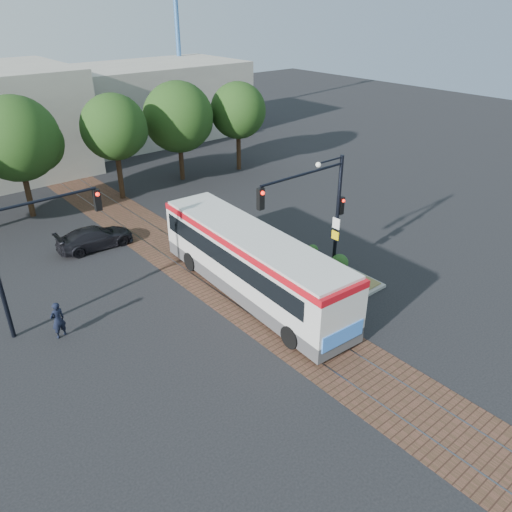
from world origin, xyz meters
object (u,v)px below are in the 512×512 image
object	(u,v)px
signal_pole_left	(22,247)
city_bus	(251,260)
officer	(58,320)
traffic_island	(331,268)
signal_pole_main	(321,202)
parked_car	(95,238)

from	to	relation	value
signal_pole_left	city_bus	bearing A→B (deg)	-23.00
officer	signal_pole_left	bearing A→B (deg)	-81.98
traffic_island	officer	bearing A→B (deg)	164.19
signal_pole_main	parked_car	distance (m)	13.24
parked_car	signal_pole_main	bearing A→B (deg)	-142.70
signal_pole_main	traffic_island	bearing A→B (deg)	-5.36
traffic_island	signal_pole_left	bearing A→B (deg)	159.64
city_bus	traffic_island	xyz separation A→B (m)	(4.38, -1.15, -1.46)
signal_pole_left	parked_car	size ratio (longest dim) A/B	1.41
signal_pole_left	officer	bearing A→B (deg)	-72.02
parked_car	officer	bearing A→B (deg)	149.75
city_bus	signal_pole_main	xyz separation A→B (m)	(3.42, -1.06, 2.37)
signal_pole_main	parked_car	world-z (taller)	signal_pole_main
signal_pole_main	officer	bearing A→B (deg)	163.38
traffic_island	signal_pole_left	xyz separation A→B (m)	(-13.19, 4.89, 3.54)
city_bus	signal_pole_main	world-z (taller)	signal_pole_main
traffic_island	officer	distance (m)	13.29
signal_pole_main	officer	xyz separation A→B (m)	(-11.82, 3.53, -3.32)
signal_pole_left	officer	xyz separation A→B (m)	(0.41, -1.28, -3.02)
officer	traffic_island	bearing A→B (deg)	154.23
city_bus	signal_pole_left	bearing A→B (deg)	160.16
officer	city_bus	bearing A→B (deg)	153.69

